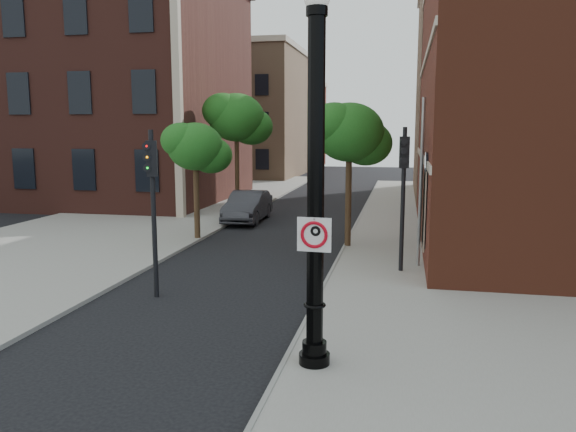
% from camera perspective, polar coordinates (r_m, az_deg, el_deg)
% --- Properties ---
extents(ground, '(120.00, 120.00, 0.00)m').
position_cam_1_polar(ground, '(11.81, -10.74, -14.47)').
color(ground, black).
rests_on(ground, ground).
extents(sidewalk_right, '(8.00, 60.00, 0.12)m').
position_cam_1_polar(sidewalk_right, '(20.59, 16.33, -4.38)').
color(sidewalk_right, gray).
rests_on(sidewalk_right, ground).
extents(sidewalk_left, '(10.00, 50.00, 0.12)m').
position_cam_1_polar(sidewalk_left, '(31.31, -13.47, 0.18)').
color(sidewalk_left, gray).
rests_on(sidewalk_left, ground).
extents(curb_edge, '(0.10, 60.00, 0.14)m').
position_cam_1_polar(curb_edge, '(20.63, 5.31, -4.01)').
color(curb_edge, gray).
rests_on(curb_edge, ground).
extents(victorian_building, '(18.60, 14.60, 17.95)m').
position_cam_1_polar(victorian_building, '(39.76, -19.62, 14.27)').
color(victorian_building, '#53261F').
rests_on(victorian_building, ground).
extents(bg_building_tan_a, '(12.00, 12.00, 12.00)m').
position_cam_1_polar(bg_building_tan_a, '(56.40, -5.12, 10.19)').
color(bg_building_tan_a, '#977252').
rests_on(bg_building_tan_a, ground).
extents(bg_building_red, '(12.00, 12.00, 10.00)m').
position_cam_1_polar(bg_building_red, '(69.91, -1.76, 9.13)').
color(bg_building_red, maroon).
rests_on(bg_building_red, ground).
extents(lamppost, '(0.61, 0.61, 7.18)m').
position_cam_1_polar(lamppost, '(10.47, 2.81, 1.54)').
color(lamppost, black).
rests_on(lamppost, ground).
extents(no_parking_sign, '(0.65, 0.09, 0.65)m').
position_cam_1_polar(no_parking_sign, '(10.38, 2.68, -1.88)').
color(no_parking_sign, white).
rests_on(no_parking_sign, ground).
extents(parked_car, '(1.78, 4.73, 1.54)m').
position_cam_1_polar(parked_car, '(28.39, -4.11, 0.98)').
color(parked_car, '#2C2C31').
rests_on(parked_car, ground).
extents(traffic_signal_left, '(0.37, 0.41, 4.62)m').
position_cam_1_polar(traffic_signal_left, '(15.68, -13.62, 3.00)').
color(traffic_signal_left, black).
rests_on(traffic_signal_left, ground).
extents(traffic_signal_right, '(0.32, 0.40, 4.70)m').
position_cam_1_polar(traffic_signal_right, '(18.05, 11.66, 3.98)').
color(traffic_signal_right, black).
rests_on(traffic_signal_right, ground).
extents(utility_pole, '(0.11, 0.11, 5.65)m').
position_cam_1_polar(utility_pole, '(18.94, 13.34, 3.09)').
color(utility_pole, '#999999').
rests_on(utility_pole, ground).
extents(street_tree_a, '(2.72, 2.46, 4.90)m').
position_cam_1_polar(street_tree_a, '(23.51, -9.29, 6.83)').
color(street_tree_a, '#322114').
rests_on(street_tree_a, ground).
extents(street_tree_b, '(3.65, 3.30, 6.57)m').
position_cam_1_polar(street_tree_b, '(31.30, -5.16, 9.82)').
color(street_tree_b, '#322114').
rests_on(street_tree_b, ground).
extents(street_tree_c, '(3.13, 2.83, 5.64)m').
position_cam_1_polar(street_tree_c, '(21.75, 6.36, 8.28)').
color(street_tree_c, '#322114').
rests_on(street_tree_c, ground).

